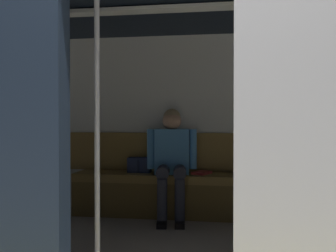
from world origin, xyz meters
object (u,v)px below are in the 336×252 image
object	(u,v)px
bench_seat	(189,185)
person_seated	(172,155)
book	(202,173)
train_car	(169,76)
handbag	(140,165)
grab_pole_door	(97,128)

from	to	relation	value
bench_seat	person_seated	bearing A→B (deg)	15.67
bench_seat	book	bearing A→B (deg)	-159.40
train_car	person_seated	xyz separation A→B (m)	(0.12, -0.96, -0.76)
book	bench_seat	bearing A→B (deg)	45.01
handbag	book	size ratio (longest dim) A/B	1.18
bench_seat	grab_pole_door	xyz separation A→B (m)	(0.42, 1.81, 0.66)
train_car	handbag	bearing A→B (deg)	-64.80
handbag	book	bearing A→B (deg)	177.40
person_seated	handbag	distance (m)	0.44
train_car	person_seated	bearing A→B (deg)	-82.78
bench_seat	grab_pole_door	bearing A→B (deg)	77.06
bench_seat	person_seated	world-z (taller)	person_seated
person_seated	grab_pole_door	xyz separation A→B (m)	(0.24, 1.76, 0.33)
person_seated	grab_pole_door	distance (m)	1.81
person_seated	handbag	xyz separation A→B (m)	(0.39, -0.14, -0.13)
bench_seat	person_seated	size ratio (longest dim) A/B	2.15
train_car	bench_seat	distance (m)	1.49
bench_seat	book	world-z (taller)	book
train_car	handbag	world-z (taller)	train_car
handbag	book	xyz separation A→B (m)	(-0.72, 0.03, -0.07)
train_car	book	world-z (taller)	train_car
bench_seat	grab_pole_door	size ratio (longest dim) A/B	1.26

